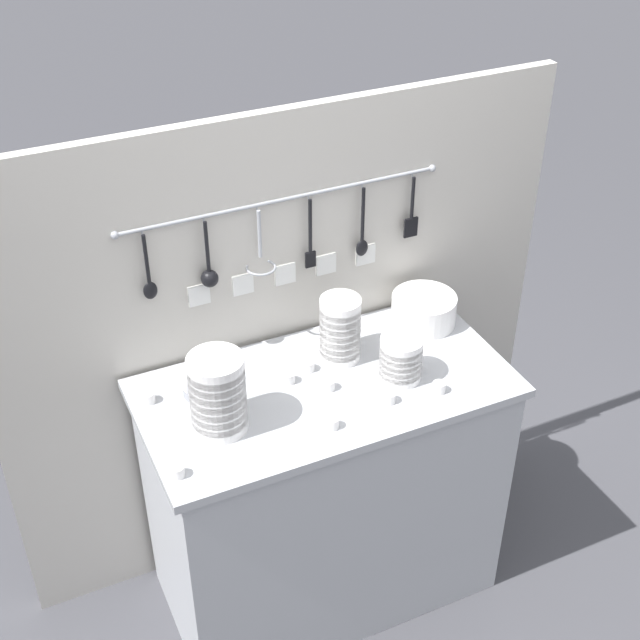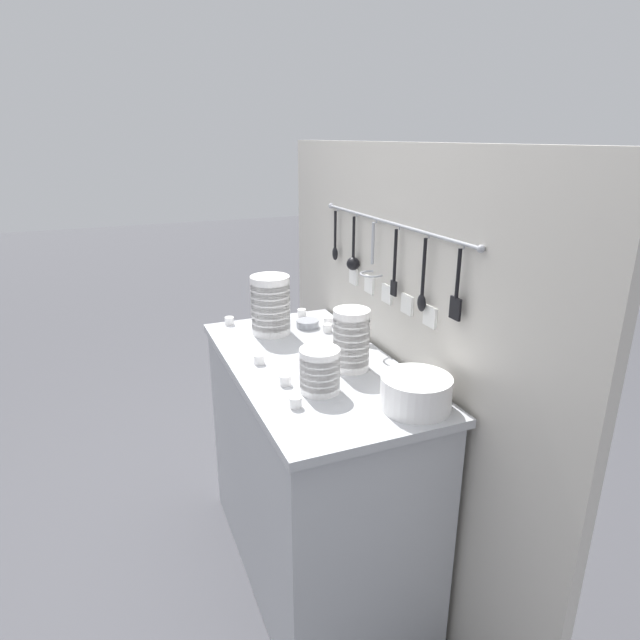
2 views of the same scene
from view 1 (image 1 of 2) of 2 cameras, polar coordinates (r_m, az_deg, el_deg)
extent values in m
plane|color=#424247|center=(3.48, 0.29, -16.32)|extent=(20.00, 20.00, 0.00)
cube|color=#ADAFB5|center=(2.82, 0.34, -4.41)|extent=(1.18, 0.60, 0.03)
cube|color=#ADAFB5|center=(3.14, 0.31, -11.09)|extent=(1.13, 0.58, 0.92)
cube|color=#BCB7AD|center=(3.10, -2.29, -1.73)|extent=(1.98, 0.04, 1.74)
cylinder|color=#93969E|center=(2.76, -2.31, 7.72)|extent=(1.06, 0.01, 0.01)
sphere|color=#93969E|center=(2.63, -13.00, 5.31)|extent=(0.02, 0.02, 0.02)
sphere|color=#93969E|center=(2.98, 7.20, 9.62)|extent=(0.02, 0.02, 0.02)
cylinder|color=black|center=(2.68, -11.05, 3.80)|extent=(0.01, 0.01, 0.17)
ellipsoid|color=black|center=(2.74, -10.80, 1.87)|extent=(0.04, 0.02, 0.06)
cylinder|color=#93969E|center=(2.65, -11.34, 5.58)|extent=(0.01, 0.01, 0.02)
cylinder|color=black|center=(2.72, -7.24, 4.60)|extent=(0.01, 0.01, 0.18)
sphere|color=black|center=(2.78, -7.08, 2.66)|extent=(0.06, 0.06, 0.06)
cylinder|color=#93969E|center=(2.69, -7.47, 6.46)|extent=(0.01, 0.01, 0.02)
cylinder|color=#93969E|center=(2.77, -3.90, 5.51)|extent=(0.01, 0.01, 0.16)
torus|color=#93969E|center=(2.83, -3.80, 3.37)|extent=(0.10, 0.10, 0.01)
cylinder|color=#93969E|center=(2.73, -4.06, 7.22)|extent=(0.01, 0.01, 0.02)
cylinder|color=black|center=(2.83, -0.63, 5.99)|extent=(0.01, 0.01, 0.19)
cube|color=black|center=(2.89, -0.62, 3.90)|extent=(0.04, 0.01, 0.06)
cylinder|color=#93969E|center=(2.79, -0.75, 7.93)|extent=(0.01, 0.01, 0.02)
cylinder|color=black|center=(2.90, 2.76, 6.71)|extent=(0.01, 0.01, 0.19)
ellipsoid|color=black|center=(2.96, 2.70, 4.63)|extent=(0.04, 0.02, 0.06)
cylinder|color=#93969E|center=(2.87, 2.71, 8.64)|extent=(0.01, 0.01, 0.02)
cylinder|color=black|center=(2.98, 5.95, 7.73)|extent=(0.01, 0.01, 0.15)
cube|color=black|center=(3.03, 5.83, 5.92)|extent=(0.05, 0.01, 0.07)
cylinder|color=#93969E|center=(2.95, 5.93, 9.27)|extent=(0.01, 0.01, 0.02)
cube|color=white|center=(2.82, -7.75, 1.60)|extent=(0.07, 0.01, 0.07)
cube|color=white|center=(2.86, -4.96, 2.29)|extent=(0.07, 0.01, 0.07)
cube|color=white|center=(2.90, -2.25, 2.96)|extent=(0.07, 0.01, 0.07)
cube|color=white|center=(2.95, 0.38, 3.59)|extent=(0.07, 0.01, 0.07)
cube|color=white|center=(3.01, 2.92, 4.20)|extent=(0.07, 0.01, 0.07)
cylinder|color=white|center=(2.91, 1.27, -2.03)|extent=(0.13, 0.13, 0.05)
cylinder|color=white|center=(2.89, 1.28, -1.62)|extent=(0.13, 0.13, 0.05)
cylinder|color=white|center=(2.88, 1.28, -1.21)|extent=(0.13, 0.13, 0.05)
cylinder|color=white|center=(2.86, 1.29, -0.80)|extent=(0.13, 0.13, 0.05)
cylinder|color=white|center=(2.85, 1.30, -0.38)|extent=(0.13, 0.13, 0.05)
cylinder|color=white|center=(2.83, 1.30, 0.05)|extent=(0.13, 0.13, 0.05)
cylinder|color=white|center=(2.82, 1.31, 0.48)|extent=(0.13, 0.13, 0.05)
cylinder|color=white|center=(2.80, 1.32, 0.91)|extent=(0.13, 0.13, 0.05)
cylinder|color=white|center=(2.84, 5.13, -3.36)|extent=(0.13, 0.13, 0.04)
cylinder|color=white|center=(2.82, 5.15, -3.01)|extent=(0.13, 0.13, 0.04)
cylinder|color=white|center=(2.81, 5.17, -2.65)|extent=(0.13, 0.13, 0.04)
cylinder|color=white|center=(2.80, 5.20, -2.30)|extent=(0.13, 0.13, 0.04)
cylinder|color=white|center=(2.78, 5.22, -1.93)|extent=(0.13, 0.13, 0.04)
cylinder|color=white|center=(2.77, 5.24, -1.57)|extent=(0.13, 0.13, 0.04)
cylinder|color=white|center=(2.66, -6.42, -6.38)|extent=(0.17, 0.17, 0.05)
cylinder|color=white|center=(2.64, -6.46, -5.91)|extent=(0.17, 0.17, 0.05)
cylinder|color=white|center=(2.62, -6.50, -5.44)|extent=(0.17, 0.17, 0.05)
cylinder|color=white|center=(2.60, -6.54, -4.95)|extent=(0.17, 0.17, 0.05)
cylinder|color=white|center=(2.58, -6.59, -4.46)|extent=(0.17, 0.17, 0.05)
cylinder|color=white|center=(2.57, -6.63, -3.97)|extent=(0.17, 0.17, 0.05)
cylinder|color=white|center=(2.55, -6.67, -3.46)|extent=(0.17, 0.17, 0.05)
cylinder|color=white|center=(2.53, -6.71, -2.95)|extent=(0.17, 0.17, 0.05)
cylinder|color=white|center=(3.10, 6.59, -0.06)|extent=(0.22, 0.22, 0.01)
cylinder|color=white|center=(3.09, 6.61, 0.12)|extent=(0.22, 0.22, 0.01)
cylinder|color=white|center=(3.09, 6.62, 0.29)|extent=(0.22, 0.22, 0.01)
cylinder|color=white|center=(3.08, 6.63, 0.47)|extent=(0.22, 0.22, 0.01)
cylinder|color=white|center=(3.07, 6.65, 0.65)|extent=(0.22, 0.22, 0.01)
cylinder|color=white|center=(3.07, 6.66, 0.83)|extent=(0.22, 0.22, 0.01)
cylinder|color=white|center=(3.06, 6.68, 1.01)|extent=(0.22, 0.22, 0.01)
cylinder|color=white|center=(3.05, 6.69, 1.19)|extent=(0.22, 0.22, 0.01)
cylinder|color=white|center=(3.05, 6.71, 1.38)|extent=(0.22, 0.22, 0.01)
cylinder|color=#93969E|center=(2.79, -7.75, -4.45)|extent=(0.10, 0.10, 0.03)
cylinder|color=white|center=(2.86, -0.77, -2.95)|extent=(0.04, 0.04, 0.04)
cylinder|color=white|center=(2.74, 4.44, -4.97)|extent=(0.04, 0.04, 0.04)
cylinder|color=white|center=(2.78, -10.92, -4.88)|extent=(0.04, 0.04, 0.04)
cylinder|color=white|center=(2.80, 7.63, -4.29)|extent=(0.04, 0.04, 0.04)
cylinder|color=white|center=(2.65, 0.78, -6.61)|extent=(0.04, 0.04, 0.04)
cylinder|color=white|center=(2.53, -9.12, -9.55)|extent=(0.04, 0.04, 0.04)
cylinder|color=white|center=(2.86, -8.23, -3.26)|extent=(0.04, 0.04, 0.04)
cylinder|color=white|center=(2.78, 0.60, -4.15)|extent=(0.04, 0.04, 0.04)
cylinder|color=white|center=(2.81, -2.02, -3.71)|extent=(0.04, 0.04, 0.04)
cylinder|color=white|center=(2.85, -6.46, -3.29)|extent=(0.04, 0.04, 0.04)
camera|label=2|loc=(3.11, 37.62, 9.66)|focal=30.00mm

